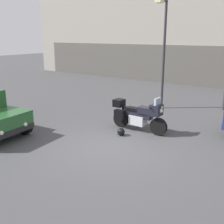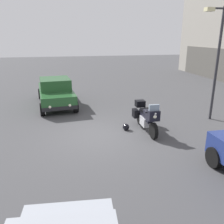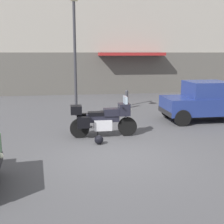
% 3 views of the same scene
% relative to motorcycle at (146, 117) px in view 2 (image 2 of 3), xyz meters
% --- Properties ---
extents(ground_plane, '(80.00, 80.00, 0.00)m').
position_rel_motorcycle_xyz_m(ground_plane, '(0.13, -1.92, -0.62)').
color(ground_plane, '#424244').
extents(motorcycle, '(2.26, 0.76, 1.36)m').
position_rel_motorcycle_xyz_m(motorcycle, '(0.00, 0.00, 0.00)').
color(motorcycle, black).
rests_on(motorcycle, ground).
extents(helmet, '(0.28, 0.28, 0.28)m').
position_rel_motorcycle_xyz_m(helmet, '(-0.21, -0.82, -0.48)').
color(helmet, black).
rests_on(helmet, ground).
extents(car_sedan_far, '(4.69, 2.31, 1.56)m').
position_rel_motorcycle_xyz_m(car_sedan_far, '(-4.83, -3.75, 0.16)').
color(car_sedan_far, '#235128').
rests_on(car_sedan_far, ground).
extents(streetlamp_curbside, '(0.28, 0.94, 5.04)m').
position_rel_motorcycle_xyz_m(streetlamp_curbside, '(-0.75, 3.41, 2.43)').
color(streetlamp_curbside, '#2D2D33').
rests_on(streetlamp_curbside, ground).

